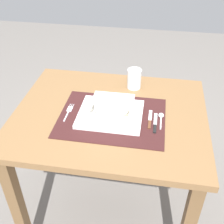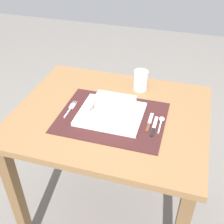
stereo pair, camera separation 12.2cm
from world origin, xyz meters
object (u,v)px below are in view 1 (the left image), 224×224
object	(u,v)px
porridge_bowl	(112,110)
fork	(69,111)
butter_knife	(155,124)
spoon	(161,117)
bread_knife	(150,120)
dining_table	(110,133)
drinking_glass	(134,79)

from	to	relation	value
porridge_bowl	fork	xyz separation A→B (m)	(-0.19, 0.01, -0.03)
porridge_bowl	butter_knife	size ratio (longest dim) A/B	1.35
fork	butter_knife	distance (m)	0.38
spoon	fork	bearing A→B (deg)	-179.32
porridge_bowl	spoon	bearing A→B (deg)	8.23
butter_knife	bread_knife	world-z (taller)	same
dining_table	butter_knife	bearing A→B (deg)	-15.76
fork	butter_knife	bearing A→B (deg)	-7.52
bread_knife	drinking_glass	size ratio (longest dim) A/B	1.28
bread_knife	drinking_glass	world-z (taller)	drinking_glass
spoon	drinking_glass	distance (m)	0.28
porridge_bowl	fork	bearing A→B (deg)	177.04
fork	butter_knife	size ratio (longest dim) A/B	0.98
dining_table	spoon	distance (m)	0.26
dining_table	fork	distance (m)	0.22
bread_knife	butter_knife	bearing A→B (deg)	-45.06
dining_table	bread_knife	size ratio (longest dim) A/B	6.76
porridge_bowl	drinking_glass	world-z (taller)	drinking_glass
porridge_bowl	spoon	size ratio (longest dim) A/B	1.65
spoon	drinking_glass	size ratio (longest dim) A/B	1.10
butter_knife	drinking_glass	distance (m)	0.31
porridge_bowl	bread_knife	distance (m)	0.17
spoon	bread_knife	xyz separation A→B (m)	(-0.05, -0.03, -0.00)
spoon	butter_knife	size ratio (longest dim) A/B	0.82
fork	drinking_glass	xyz separation A→B (m)	(0.26, 0.25, 0.04)
fork	bread_knife	bearing A→B (deg)	-4.37
dining_table	porridge_bowl	distance (m)	0.16
dining_table	fork	world-z (taller)	fork
dining_table	drinking_glass	world-z (taller)	drinking_glass
porridge_bowl	bread_knife	size ratio (longest dim) A/B	1.41
porridge_bowl	fork	world-z (taller)	porridge_bowl
dining_table	bread_knife	distance (m)	0.22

